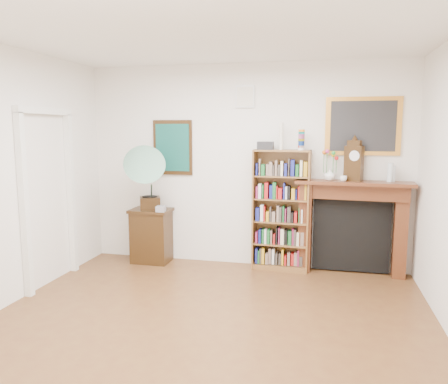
{
  "coord_description": "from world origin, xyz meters",
  "views": [
    {
      "loc": [
        1.07,
        -3.48,
        1.92
      ],
      "look_at": [
        -0.09,
        1.6,
        1.16
      ],
      "focal_mm": 35.0,
      "sensor_mm": 36.0,
      "label": 1
    }
  ],
  "objects_px": {
    "mantel_clock": "(354,161)",
    "bottle_right": "(393,174)",
    "bottle_left": "(390,172)",
    "bookshelf": "(281,204)",
    "cd_stack": "(161,209)",
    "flower_vase": "(330,175)",
    "teacup": "(343,179)",
    "gramophone": "(145,174)",
    "side_cabinet": "(151,236)",
    "fireplace": "(352,219)"
  },
  "relations": [
    {
      "from": "bookshelf",
      "to": "cd_stack",
      "type": "distance_m",
      "value": 1.66
    },
    {
      "from": "bookshelf",
      "to": "side_cabinet",
      "type": "bearing_deg",
      "value": -174.69
    },
    {
      "from": "side_cabinet",
      "to": "cd_stack",
      "type": "xyz_separation_m",
      "value": [
        0.21,
        -0.15,
        0.43
      ]
    },
    {
      "from": "bottle_left",
      "to": "fireplace",
      "type": "bearing_deg",
      "value": 175.1
    },
    {
      "from": "mantel_clock",
      "to": "flower_vase",
      "type": "relative_size",
      "value": 3.48
    },
    {
      "from": "gramophone",
      "to": "fireplace",
      "type": "bearing_deg",
      "value": -19.45
    },
    {
      "from": "side_cabinet",
      "to": "mantel_clock",
      "type": "bearing_deg",
      "value": 2.4
    },
    {
      "from": "cd_stack",
      "to": "bottle_right",
      "type": "relative_size",
      "value": 0.6
    },
    {
      "from": "gramophone",
      "to": "cd_stack",
      "type": "bearing_deg",
      "value": -29.15
    },
    {
      "from": "bookshelf",
      "to": "flower_vase",
      "type": "bearing_deg",
      "value": 4.21
    },
    {
      "from": "fireplace",
      "to": "mantel_clock",
      "type": "height_order",
      "value": "mantel_clock"
    },
    {
      "from": "teacup",
      "to": "gramophone",
      "type": "bearing_deg",
      "value": -177.06
    },
    {
      "from": "side_cabinet",
      "to": "bottle_right",
      "type": "distance_m",
      "value": 3.4
    },
    {
      "from": "teacup",
      "to": "bottle_left",
      "type": "bearing_deg",
      "value": 7.72
    },
    {
      "from": "gramophone",
      "to": "side_cabinet",
      "type": "bearing_deg",
      "value": 56.61
    },
    {
      "from": "bookshelf",
      "to": "cd_stack",
      "type": "relative_size",
      "value": 15.75
    },
    {
      "from": "cd_stack",
      "to": "teacup",
      "type": "bearing_deg",
      "value": 3.65
    },
    {
      "from": "fireplace",
      "to": "side_cabinet",
      "type": "bearing_deg",
      "value": -174.01
    },
    {
      "from": "fireplace",
      "to": "bottle_left",
      "type": "relative_size",
      "value": 6.24
    },
    {
      "from": "gramophone",
      "to": "flower_vase",
      "type": "relative_size",
      "value": 6.15
    },
    {
      "from": "bottle_right",
      "to": "bottle_left",
      "type": "bearing_deg",
      "value": -146.87
    },
    {
      "from": "bookshelf",
      "to": "teacup",
      "type": "distance_m",
      "value": 0.88
    },
    {
      "from": "flower_vase",
      "to": "teacup",
      "type": "distance_m",
      "value": 0.2
    },
    {
      "from": "mantel_clock",
      "to": "teacup",
      "type": "bearing_deg",
      "value": -118.99
    },
    {
      "from": "side_cabinet",
      "to": "fireplace",
      "type": "distance_m",
      "value": 2.81
    },
    {
      "from": "gramophone",
      "to": "bottle_left",
      "type": "bearing_deg",
      "value": -20.8
    },
    {
      "from": "bookshelf",
      "to": "teacup",
      "type": "xyz_separation_m",
      "value": [
        0.8,
        -0.07,
        0.37
      ]
    },
    {
      "from": "fireplace",
      "to": "teacup",
      "type": "relative_size",
      "value": 16.73
    },
    {
      "from": "bookshelf",
      "to": "bottle_left",
      "type": "bearing_deg",
      "value": 3.51
    },
    {
      "from": "bottle_left",
      "to": "bottle_right",
      "type": "height_order",
      "value": "bottle_left"
    },
    {
      "from": "flower_vase",
      "to": "side_cabinet",
      "type": "bearing_deg",
      "value": -178.06
    },
    {
      "from": "mantel_clock",
      "to": "bottle_right",
      "type": "distance_m",
      "value": 0.51
    },
    {
      "from": "teacup",
      "to": "flower_vase",
      "type": "bearing_deg",
      "value": 155.23
    },
    {
      "from": "mantel_clock",
      "to": "gramophone",
      "type": "bearing_deg",
      "value": -151.45
    },
    {
      "from": "teacup",
      "to": "mantel_clock",
      "type": "bearing_deg",
      "value": 37.22
    },
    {
      "from": "cd_stack",
      "to": "bottle_left",
      "type": "distance_m",
      "value": 3.07
    },
    {
      "from": "side_cabinet",
      "to": "bottle_right",
      "type": "bearing_deg",
      "value": 2.21
    },
    {
      "from": "fireplace",
      "to": "bottle_right",
      "type": "distance_m",
      "value": 0.77
    },
    {
      "from": "flower_vase",
      "to": "teacup",
      "type": "bearing_deg",
      "value": -24.77
    },
    {
      "from": "side_cabinet",
      "to": "teacup",
      "type": "relative_size",
      "value": 8.67
    },
    {
      "from": "side_cabinet",
      "to": "cd_stack",
      "type": "relative_size",
      "value": 6.47
    },
    {
      "from": "bookshelf",
      "to": "mantel_clock",
      "type": "relative_size",
      "value": 3.62
    },
    {
      "from": "fireplace",
      "to": "flower_vase",
      "type": "relative_size",
      "value": 10.01
    },
    {
      "from": "teacup",
      "to": "bottle_left",
      "type": "height_order",
      "value": "bottle_left"
    },
    {
      "from": "bookshelf",
      "to": "side_cabinet",
      "type": "height_order",
      "value": "bookshelf"
    },
    {
      "from": "bookshelf",
      "to": "bottle_left",
      "type": "height_order",
      "value": "bookshelf"
    },
    {
      "from": "side_cabinet",
      "to": "teacup",
      "type": "xyz_separation_m",
      "value": [
        2.65,
        0.0,
        0.9
      ]
    },
    {
      "from": "bottle_left",
      "to": "gramophone",
      "type": "bearing_deg",
      "value": -176.21
    },
    {
      "from": "flower_vase",
      "to": "fireplace",
      "type": "bearing_deg",
      "value": 6.51
    },
    {
      "from": "mantel_clock",
      "to": "bottle_left",
      "type": "height_order",
      "value": "mantel_clock"
    }
  ]
}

